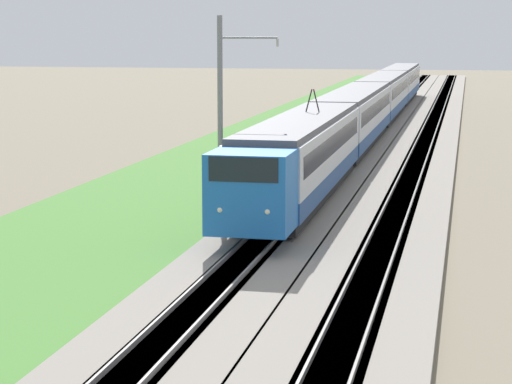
# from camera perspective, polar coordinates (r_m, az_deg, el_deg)

# --- Properties ---
(ballast_main) EXTENTS (240.00, 4.40, 0.30)m
(ballast_main) POSITION_cam_1_polar(r_m,az_deg,el_deg) (53.32, 4.21, 0.96)
(ballast_main) COLOR gray
(ballast_main) RESTS_ON ground
(ballast_adjacent) EXTENTS (240.00, 4.40, 0.30)m
(ballast_adjacent) POSITION_cam_1_polar(r_m,az_deg,el_deg) (52.92, 8.85, 0.81)
(ballast_adjacent) COLOR gray
(ballast_adjacent) RESTS_ON ground
(track_main) EXTENTS (240.00, 1.57, 0.45)m
(track_main) POSITION_cam_1_polar(r_m,az_deg,el_deg) (53.32, 4.21, 0.97)
(track_main) COLOR #4C4238
(track_main) RESTS_ON ground
(track_adjacent) EXTENTS (240.00, 1.57, 0.45)m
(track_adjacent) POSITION_cam_1_polar(r_m,az_deg,el_deg) (52.92, 8.85, 0.82)
(track_adjacent) COLOR #4C4238
(track_adjacent) RESTS_ON ground
(grass_verge) EXTENTS (240.00, 10.58, 0.12)m
(grass_verge) POSITION_cam_1_polar(r_m,az_deg,el_deg) (54.59, -2.59, 1.07)
(grass_verge) COLOR #4C8438
(grass_verge) RESTS_ON ground
(passenger_train) EXTENTS (87.16, 2.94, 5.09)m
(passenger_train) POSITION_cam_1_polar(r_m,az_deg,el_deg) (75.89, 6.62, 5.08)
(passenger_train) COLOR blue
(passenger_train) RESTS_ON ground
(catenary_mast_mid) EXTENTS (0.22, 2.56, 8.40)m
(catenary_mast_mid) POSITION_cam_1_polar(r_m,az_deg,el_deg) (41.27, -1.98, 4.42)
(catenary_mast_mid) COLOR slate
(catenary_mast_mid) RESTS_ON ground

